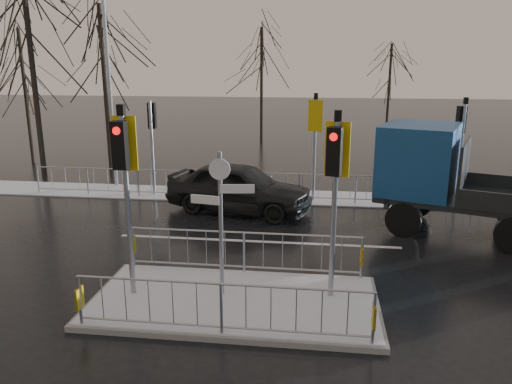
# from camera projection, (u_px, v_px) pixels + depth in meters

# --- Properties ---
(ground) EXTENTS (120.00, 120.00, 0.00)m
(ground) POSITION_uv_depth(u_px,v_px,m) (235.00, 305.00, 10.48)
(ground) COLOR black
(ground) RESTS_ON ground
(snow_verge) EXTENTS (30.00, 2.00, 0.04)m
(snow_verge) POSITION_uv_depth(u_px,v_px,m) (273.00, 196.00, 18.72)
(snow_verge) COLOR white
(snow_verge) RESTS_ON ground
(lane_markings) EXTENTS (8.00, 11.38, 0.01)m
(lane_markings) POSITION_uv_depth(u_px,v_px,m) (232.00, 312.00, 10.16)
(lane_markings) COLOR silver
(lane_markings) RESTS_ON ground
(traffic_island) EXTENTS (6.00, 3.04, 4.15)m
(traffic_island) POSITION_uv_depth(u_px,v_px,m) (234.00, 287.00, 10.39)
(traffic_island) COLOR slate
(traffic_island) RESTS_ON ground
(far_kerb_fixtures) EXTENTS (18.00, 0.65, 3.83)m
(far_kerb_fixtures) POSITION_uv_depth(u_px,v_px,m) (280.00, 174.00, 17.94)
(far_kerb_fixtures) COLOR #9399A0
(far_kerb_fixtures) RESTS_ON ground
(car_far_lane) EXTENTS (5.26, 3.18, 1.68)m
(car_far_lane) POSITION_uv_depth(u_px,v_px,m) (239.00, 187.00, 16.74)
(car_far_lane) COLOR black
(car_far_lane) RESTS_ON ground
(flatbed_truck) EXTENTS (7.22, 4.63, 3.15)m
(flatbed_truck) POSITION_uv_depth(u_px,v_px,m) (451.00, 177.00, 14.60)
(flatbed_truck) COLOR black
(flatbed_truck) RESTS_ON ground
(tree_near_a) EXTENTS (4.75, 4.75, 8.97)m
(tree_near_a) POSITION_uv_depth(u_px,v_px,m) (29.00, 32.00, 20.74)
(tree_near_a) COLOR black
(tree_near_a) RESTS_ON ground
(tree_near_b) EXTENTS (4.00, 4.00, 7.55)m
(tree_near_b) POSITION_uv_depth(u_px,v_px,m) (103.00, 56.00, 22.12)
(tree_near_b) COLOR black
(tree_near_b) RESTS_ON ground
(tree_near_c) EXTENTS (3.50, 3.50, 6.61)m
(tree_near_c) POSITION_uv_depth(u_px,v_px,m) (23.00, 70.00, 23.80)
(tree_near_c) COLOR black
(tree_near_c) RESTS_ON ground
(tree_far_a) EXTENTS (3.75, 3.75, 7.08)m
(tree_far_a) POSITION_uv_depth(u_px,v_px,m) (262.00, 62.00, 30.58)
(tree_far_a) COLOR black
(tree_far_a) RESTS_ON ground
(tree_far_b) EXTENTS (3.25, 3.25, 6.14)m
(tree_far_b) POSITION_uv_depth(u_px,v_px,m) (390.00, 73.00, 31.69)
(tree_far_b) COLOR black
(tree_far_b) RESTS_ON ground
(street_lamp_left) EXTENTS (1.25, 0.18, 8.20)m
(street_lamp_left) POSITION_uv_depth(u_px,v_px,m) (110.00, 73.00, 19.22)
(street_lamp_left) COLOR #9399A0
(street_lamp_left) RESTS_ON ground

